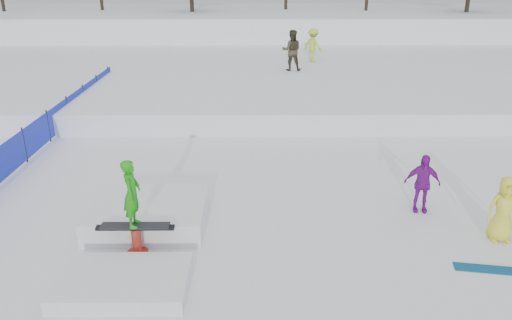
{
  "coord_description": "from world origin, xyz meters",
  "views": [
    {
      "loc": [
        0.42,
        -9.56,
        5.65
      ],
      "look_at": [
        0.5,
        2.0,
        1.1
      ],
      "focal_mm": 35.0,
      "sensor_mm": 36.0,
      "label": 1
    }
  ],
  "objects_px": {
    "safety_fence": "(48,126)",
    "jib_rail_feature": "(142,228)",
    "walker_olive": "(292,50)",
    "spectator_yellow": "(504,209)",
    "walker_ygreen": "(313,45)",
    "spectator_purple": "(422,183)"
  },
  "relations": [
    {
      "from": "walker_olive",
      "to": "spectator_purple",
      "type": "height_order",
      "value": "walker_olive"
    },
    {
      "from": "spectator_purple",
      "to": "jib_rail_feature",
      "type": "distance_m",
      "value": 6.65
    },
    {
      "from": "spectator_yellow",
      "to": "jib_rail_feature",
      "type": "xyz_separation_m",
      "value": [
        -7.82,
        0.03,
        -0.44
      ]
    },
    {
      "from": "walker_olive",
      "to": "walker_ygreen",
      "type": "height_order",
      "value": "walker_olive"
    },
    {
      "from": "walker_ygreen",
      "to": "spectator_yellow",
      "type": "bearing_deg",
      "value": 140.97
    },
    {
      "from": "safety_fence",
      "to": "jib_rail_feature",
      "type": "height_order",
      "value": "jib_rail_feature"
    },
    {
      "from": "walker_olive",
      "to": "jib_rail_feature",
      "type": "xyz_separation_m",
      "value": [
        -4.31,
        -14.77,
        -1.47
      ]
    },
    {
      "from": "walker_ygreen",
      "to": "spectator_purple",
      "type": "bearing_deg",
      "value": 136.82
    },
    {
      "from": "spectator_purple",
      "to": "spectator_yellow",
      "type": "height_order",
      "value": "spectator_yellow"
    },
    {
      "from": "walker_ygreen",
      "to": "spectator_purple",
      "type": "height_order",
      "value": "walker_ygreen"
    },
    {
      "from": "walker_ygreen",
      "to": "spectator_yellow",
      "type": "height_order",
      "value": "walker_ygreen"
    },
    {
      "from": "safety_fence",
      "to": "jib_rail_feature",
      "type": "distance_m",
      "value": 7.99
    },
    {
      "from": "walker_olive",
      "to": "safety_fence",
      "type": "bearing_deg",
      "value": 45.98
    },
    {
      "from": "walker_olive",
      "to": "spectator_yellow",
      "type": "height_order",
      "value": "walker_olive"
    },
    {
      "from": "safety_fence",
      "to": "jib_rail_feature",
      "type": "relative_size",
      "value": 3.64
    },
    {
      "from": "safety_fence",
      "to": "spectator_purple",
      "type": "bearing_deg",
      "value": -25.4
    },
    {
      "from": "spectator_yellow",
      "to": "walker_ygreen",
      "type": "bearing_deg",
      "value": 100.84
    },
    {
      "from": "spectator_purple",
      "to": "jib_rail_feature",
      "type": "bearing_deg",
      "value": -161.64
    },
    {
      "from": "walker_ygreen",
      "to": "jib_rail_feature",
      "type": "relative_size",
      "value": 0.39
    },
    {
      "from": "spectator_purple",
      "to": "walker_ygreen",
      "type": "bearing_deg",
      "value": 99.71
    },
    {
      "from": "spectator_purple",
      "to": "jib_rail_feature",
      "type": "xyz_separation_m",
      "value": [
        -6.49,
        -1.37,
        -0.43
      ]
    },
    {
      "from": "safety_fence",
      "to": "jib_rail_feature",
      "type": "bearing_deg",
      "value": -55.62
    }
  ]
}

